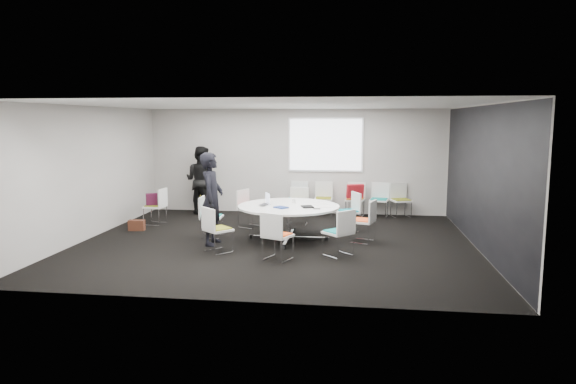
# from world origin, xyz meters

# --- Properties ---
(room_shell) EXTENTS (8.08, 7.08, 2.88)m
(room_shell) POSITION_xyz_m (0.09, 0.00, 1.40)
(room_shell) COLOR black
(room_shell) RESTS_ON ground
(conference_table) EXTENTS (2.13, 2.13, 0.73)m
(conference_table) POSITION_xyz_m (0.23, 0.30, 0.53)
(conference_table) COLOR silver
(conference_table) RESTS_ON ground
(projection_screen) EXTENTS (1.90, 0.03, 1.35)m
(projection_screen) POSITION_xyz_m (0.80, 3.46, 1.85)
(projection_screen) COLOR white
(projection_screen) RESTS_ON room_shell
(chair_ring_a) EXTENTS (0.57, 0.58, 0.88)m
(chair_ring_a) POSITION_xyz_m (1.78, 0.26, 0.28)
(chair_ring_a) COLOR silver
(chair_ring_a) RESTS_ON ground
(chair_ring_b) EXTENTS (0.60, 0.61, 0.88)m
(chair_ring_b) POSITION_xyz_m (1.46, 1.30, 0.28)
(chair_ring_b) COLOR silver
(chair_ring_b) RESTS_ON ground
(chair_ring_c) EXTENTS (0.48, 0.47, 0.88)m
(chair_ring_c) POSITION_xyz_m (0.24, 1.91, 0.28)
(chair_ring_c) COLOR silver
(chair_ring_c) RESTS_ON ground
(chair_ring_d) EXTENTS (0.60, 0.61, 0.88)m
(chair_ring_d) POSITION_xyz_m (-0.85, 1.43, 0.28)
(chair_ring_d) COLOR silver
(chair_ring_d) RESTS_ON ground
(chair_ring_e) EXTENTS (0.47, 0.49, 0.88)m
(chair_ring_e) POSITION_xyz_m (-1.45, 0.28, 0.28)
(chair_ring_e) COLOR silver
(chair_ring_e) RESTS_ON ground
(chair_ring_f) EXTENTS (0.64, 0.64, 0.88)m
(chair_ring_f) POSITION_xyz_m (-0.97, -0.93, 0.28)
(chair_ring_f) COLOR silver
(chair_ring_f) RESTS_ON ground
(chair_ring_g) EXTENTS (0.60, 0.60, 0.88)m
(chair_ring_g) POSITION_xyz_m (0.23, -1.31, 0.28)
(chair_ring_g) COLOR silver
(chair_ring_g) RESTS_ON ground
(chair_ring_h) EXTENTS (0.64, 0.64, 0.88)m
(chair_ring_h) POSITION_xyz_m (1.32, -0.89, 0.28)
(chair_ring_h) COLOR silver
(chair_ring_h) RESTS_ON ground
(chair_back_a) EXTENTS (0.52, 0.51, 0.88)m
(chair_back_a) POSITION_xyz_m (0.09, 3.17, 0.28)
(chair_back_a) COLOR silver
(chair_back_a) RESTS_ON ground
(chair_back_b) EXTENTS (0.47, 0.45, 0.88)m
(chair_back_b) POSITION_xyz_m (0.78, 3.14, 0.28)
(chair_back_b) COLOR silver
(chair_back_b) RESTS_ON ground
(chair_back_c) EXTENTS (0.54, 0.53, 0.88)m
(chair_back_c) POSITION_xyz_m (1.61, 3.13, 0.28)
(chair_back_c) COLOR silver
(chair_back_c) RESTS_ON ground
(chair_back_d) EXTENTS (0.53, 0.52, 0.88)m
(chair_back_d) POSITION_xyz_m (2.22, 3.16, 0.28)
(chair_back_d) COLOR silver
(chair_back_d) RESTS_ON ground
(chair_back_e) EXTENTS (0.58, 0.57, 0.88)m
(chair_back_e) POSITION_xyz_m (2.78, 3.16, 0.28)
(chair_back_e) COLOR silver
(chair_back_e) RESTS_ON ground
(chair_spare_left) EXTENTS (0.48, 0.49, 0.88)m
(chair_spare_left) POSITION_xyz_m (-3.16, 1.44, 0.28)
(chair_spare_left) COLOR silver
(chair_spare_left) RESTS_ON ground
(chair_person_back) EXTENTS (0.61, 0.60, 0.88)m
(chair_person_back) POSITION_xyz_m (-2.51, 3.16, 0.28)
(chair_person_back) COLOR silver
(chair_person_back) RESTS_ON ground
(person_main) EXTENTS (0.46, 0.69, 1.87)m
(person_main) POSITION_xyz_m (-1.25, -0.31, 0.93)
(person_main) COLOR black
(person_main) RESTS_ON ground
(person_back) EXTENTS (1.00, 0.85, 1.81)m
(person_back) POSITION_xyz_m (-2.50, 3.00, 0.91)
(person_back) COLOR black
(person_back) RESTS_ON ground
(laptop) EXTENTS (0.28, 0.37, 0.03)m
(laptop) POSITION_xyz_m (-0.24, 0.24, 0.74)
(laptop) COLOR #333338
(laptop) RESTS_ON conference_table
(laptop_lid) EXTENTS (0.14, 0.28, 0.22)m
(laptop_lid) POSITION_xyz_m (-0.23, 0.37, 0.86)
(laptop_lid) COLOR silver
(laptop_lid) RESTS_ON conference_table
(notebook_black) EXTENTS (0.30, 0.35, 0.02)m
(notebook_black) POSITION_xyz_m (0.64, 0.15, 0.74)
(notebook_black) COLOR black
(notebook_black) RESTS_ON conference_table
(tablet_folio) EXTENTS (0.33, 0.32, 0.03)m
(tablet_folio) POSITION_xyz_m (0.11, -0.03, 0.74)
(tablet_folio) COLOR navy
(tablet_folio) RESTS_ON conference_table
(papers_right) EXTENTS (0.36, 0.32, 0.00)m
(papers_right) POSITION_xyz_m (0.88, 0.64, 0.73)
(papers_right) COLOR silver
(papers_right) RESTS_ON conference_table
(papers_front) EXTENTS (0.35, 0.29, 0.00)m
(papers_front) POSITION_xyz_m (0.94, 0.22, 0.73)
(papers_front) COLOR silver
(papers_front) RESTS_ON conference_table
(cup) EXTENTS (0.08, 0.08, 0.09)m
(cup) POSITION_xyz_m (0.29, 0.62, 0.78)
(cup) COLOR white
(cup) RESTS_ON conference_table
(phone) EXTENTS (0.15, 0.08, 0.01)m
(phone) POSITION_xyz_m (0.84, -0.04, 0.73)
(phone) COLOR black
(phone) RESTS_ON conference_table
(maroon_bag) EXTENTS (0.42, 0.31, 0.28)m
(maroon_bag) POSITION_xyz_m (-3.17, 1.44, 0.62)
(maroon_bag) COLOR #421129
(maroon_bag) RESTS_ON chair_spare_left
(brown_bag) EXTENTS (0.38, 0.20, 0.24)m
(brown_bag) POSITION_xyz_m (-3.34, 0.73, 0.12)
(brown_bag) COLOR #4A2517
(brown_bag) RESTS_ON ground
(red_jacket) EXTENTS (0.47, 0.29, 0.36)m
(red_jacket) POSITION_xyz_m (1.60, 2.91, 0.70)
(red_jacket) COLOR maroon
(red_jacket) RESTS_ON chair_back_c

